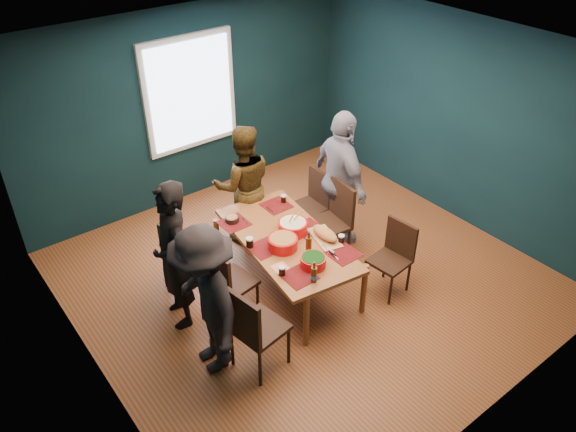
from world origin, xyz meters
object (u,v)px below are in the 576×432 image
bowl_salad (283,242)px  bowl_herbs (313,261)px  person_back (243,185)px  bowl_dumpling (293,227)px  chair_left_mid (225,280)px  cutting_board (325,235)px  person_near_left (206,302)px  person_far_left (174,256)px  person_right (341,180)px  dining_table (287,243)px  chair_right_far (313,200)px  chair_right_near (395,252)px  chair_left_near (252,325)px  chair_right_mid (334,216)px  chair_left_far (180,252)px

bowl_salad → bowl_herbs: 0.44m
person_back → bowl_dumpling: person_back is taller
chair_left_mid → cutting_board: 1.21m
person_near_left → bowl_salad: size_ratio=5.04×
person_far_left → person_right: (2.31, 0.02, 0.05)m
dining_table → chair_right_far: (0.91, 0.63, -0.10)m
chair_left_mid → chair_right_near: chair_left_mid is taller
chair_left_near → person_back: person_back is taller
chair_right_mid → chair_right_near: (0.14, -0.88, -0.08)m
bowl_herbs → chair_right_mid: bearing=36.9°
person_far_left → chair_left_mid: bearing=60.4°
bowl_dumpling → person_near_left: bearing=-160.5°
person_far_left → person_right: person_right is taller
chair_left_near → person_far_left: 1.13m
chair_left_mid → chair_right_far: 1.88m
chair_left_near → bowl_herbs: bearing=4.7°
chair_left_near → chair_right_near: size_ratio=1.16×
chair_left_mid → person_right: person_right is taller
chair_right_mid → chair_right_near: bearing=-74.4°
dining_table → person_near_left: size_ratio=1.19×
bowl_salad → person_near_left: bearing=-163.7°
dining_table → person_right: size_ratio=1.08×
person_back → bowl_dumpling: (-0.04, -1.05, -0.02)m
chair_right_mid → cutting_board: chair_right_mid is taller
chair_right_mid → chair_right_far: bearing=85.5°
chair_left_mid → chair_right_mid: size_ratio=0.94×
chair_left_far → person_near_left: person_near_left is taller
chair_right_far → cutting_board: (-0.59, -0.90, 0.22)m
chair_left_near → dining_table: bearing=28.5°
chair_left_mid → chair_left_near: (-0.17, -0.74, 0.03)m
person_back → bowl_salad: (-0.31, -1.21, -0.03)m
bowl_salad → cutting_board: size_ratio=0.55×
bowl_salad → cutting_board: 0.49m
chair_left_far → chair_left_mid: 0.79m
dining_table → chair_left_far: 1.21m
person_far_left → chair_right_far: bearing=111.0°
dining_table → chair_left_mid: chair_left_mid is taller
chair_left_mid → bowl_herbs: (0.77, -0.51, 0.20)m
chair_left_far → person_near_left: 1.28m
bowl_dumpling → chair_right_far: bearing=36.2°
bowl_dumpling → person_far_left: bearing=169.4°
dining_table → chair_right_far: bearing=42.1°
person_right → chair_left_far: bearing=90.1°
bowl_salad → chair_left_far: bearing=133.6°
chair_left_far → chair_right_near: bearing=-55.0°
chair_left_near → person_right: (2.10, 1.10, 0.30)m
chair_left_mid → person_far_left: bearing=129.3°
chair_left_near → chair_right_far: size_ratio=1.11×
chair_right_far → chair_left_near: bearing=-142.7°
chair_left_far → bowl_herbs: bearing=-72.8°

